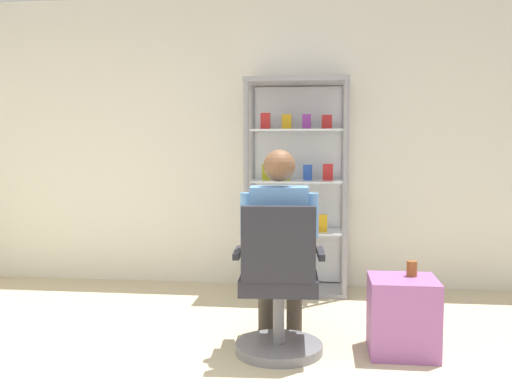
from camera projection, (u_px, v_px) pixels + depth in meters
name	position (u px, v px, depth m)	size (l,w,h in m)	color
back_wall	(256.00, 142.00, 5.35)	(6.00, 0.10, 2.70)	silver
display_cabinet_main	(297.00, 185.00, 5.10)	(0.90, 0.45, 1.90)	gray
office_chair	(279.00, 294.00, 3.52)	(0.58, 0.56, 0.96)	slate
seated_shopkeeper	(279.00, 239.00, 3.66)	(0.50, 0.58, 1.29)	#3F382D
storage_crate	(402.00, 316.00, 3.58)	(0.42, 0.40, 0.48)	#9E599E
tea_glass	(412.00, 269.00, 3.61)	(0.07, 0.07, 0.10)	brown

